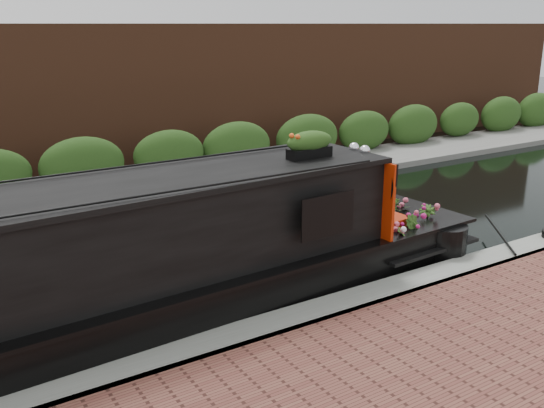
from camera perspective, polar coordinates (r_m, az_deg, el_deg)
ground at (r=10.79m, az=-9.80°, el=-5.37°), size 80.00×80.00×0.00m
near_bank_coping at (r=8.13m, az=-0.38°, el=-12.84°), size 40.00×0.60×0.50m
far_bank_path at (r=14.57m, az=-16.30°, el=0.01°), size 40.00×2.40×0.34m
far_hedge at (r=15.40m, az=-17.27°, el=0.82°), size 40.00×1.10×2.80m
far_brick_wall at (r=17.38m, az=-19.17°, el=2.39°), size 40.00×1.00×8.00m
narrowboat at (r=8.27m, az=-13.30°, el=-6.68°), size 11.39×2.52×2.67m
rope_fender at (r=11.71m, az=15.70°, el=-3.04°), size 0.36×0.36×0.36m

